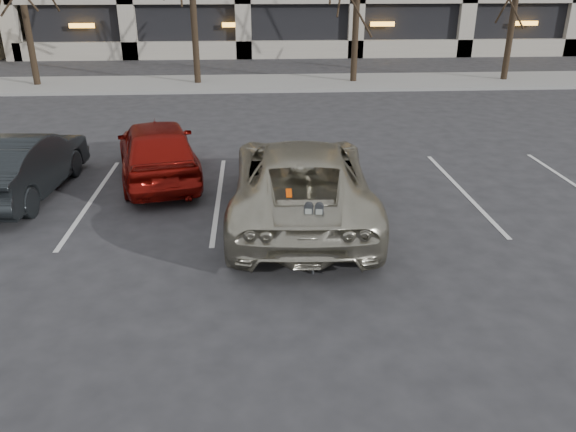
{
  "coord_description": "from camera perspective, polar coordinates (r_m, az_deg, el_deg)",
  "views": [
    {
      "loc": [
        -0.59,
        -9.54,
        4.64
      ],
      "look_at": [
        -0.08,
        -1.49,
        1.12
      ],
      "focal_mm": 35.0,
      "sensor_mm": 36.0,
      "label": 1
    }
  ],
  "objects": [
    {
      "name": "suv_silver",
      "position": [
        11.26,
        1.34,
        3.66
      ],
      "size": [
        2.97,
        5.95,
        1.62
      ],
      "rotation": [
        0.0,
        0.0,
        3.09
      ],
      "color": "#B8B39C",
      "rests_on": "ground"
    },
    {
      "name": "stall_lines",
      "position": [
        12.74,
        -7.05,
        2.03
      ],
      "size": [
        16.9,
        5.2,
        0.0
      ],
      "color": "silver",
      "rests_on": "ground"
    },
    {
      "name": "car_red",
      "position": [
        13.86,
        -13.11,
        6.62
      ],
      "size": [
        2.69,
        4.67,
        1.5
      ],
      "primitive_type": "imported",
      "rotation": [
        0.0,
        0.0,
        3.36
      ],
      "color": "maroon",
      "rests_on": "ground"
    },
    {
      "name": "sidewalk",
      "position": [
        25.95,
        -2.34,
        13.35
      ],
      "size": [
        80.0,
        4.0,
        0.12
      ],
      "primitive_type": "cube",
      "color": "gray",
      "rests_on": "ground"
    },
    {
      "name": "parking_meter",
      "position": [
        9.03,
        2.62,
        -0.53
      ],
      "size": [
        0.33,
        0.17,
        1.25
      ],
      "rotation": [
        0.0,
        0.0,
        -0.16
      ],
      "color": "black",
      "rests_on": "ground"
    },
    {
      "name": "car_dark",
      "position": [
        13.86,
        -25.47,
        4.77
      ],
      "size": [
        1.81,
        4.44,
        1.43
      ],
      "primitive_type": "imported",
      "rotation": [
        0.0,
        0.0,
        3.07
      ],
      "color": "black",
      "rests_on": "ground"
    },
    {
      "name": "ground",
      "position": [
        10.62,
        -0.1,
        -2.35
      ],
      "size": [
        140.0,
        140.0,
        0.0
      ],
      "primitive_type": "plane",
      "color": "#28282B",
      "rests_on": "ground"
    }
  ]
}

